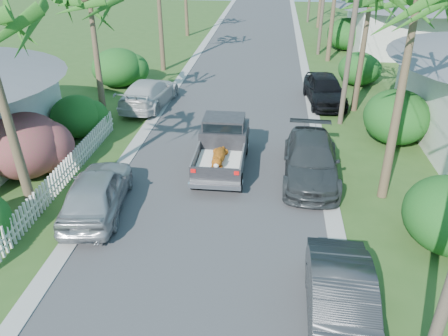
# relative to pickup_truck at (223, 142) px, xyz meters

# --- Properties ---
(ground) EXTENTS (120.00, 120.00, 0.00)m
(ground) POSITION_rel_pickup_truck_xyz_m (-0.01, -7.80, -1.01)
(ground) COLOR #30521E
(ground) RESTS_ON ground
(road) EXTENTS (8.00, 100.00, 0.02)m
(road) POSITION_rel_pickup_truck_xyz_m (-0.01, 17.20, -1.00)
(road) COLOR #38383A
(road) RESTS_ON ground
(curb_left) EXTENTS (0.60, 100.00, 0.06)m
(curb_left) POSITION_rel_pickup_truck_xyz_m (-4.31, 17.20, -0.98)
(curb_left) COLOR #A5A39E
(curb_left) RESTS_ON ground
(curb_right) EXTENTS (0.60, 100.00, 0.06)m
(curb_right) POSITION_rel_pickup_truck_xyz_m (4.29, 17.20, -0.98)
(curb_right) COLOR #A5A39E
(curb_right) RESTS_ON ground
(pickup_truck) EXTENTS (1.98, 5.12, 2.06)m
(pickup_truck) POSITION_rel_pickup_truck_xyz_m (0.00, 0.00, 0.00)
(pickup_truck) COLOR black
(pickup_truck) RESTS_ON ground
(parked_car_rn) EXTENTS (1.67, 4.56, 1.49)m
(parked_car_rn) POSITION_rel_pickup_truck_xyz_m (3.89, -8.54, -0.26)
(parked_car_rn) COLOR #2B2D30
(parked_car_rn) RESTS_ON ground
(parked_car_rm) EXTENTS (2.33, 5.39, 1.54)m
(parked_car_rm) POSITION_rel_pickup_truck_xyz_m (3.63, -0.80, -0.24)
(parked_car_rm) COLOR #323537
(parked_car_rm) RESTS_ON ground
(parked_car_rf) EXTENTS (2.47, 5.09, 1.68)m
(parked_car_rf) POSITION_rel_pickup_truck_xyz_m (4.99, 8.24, -0.17)
(parked_car_rf) COLOR black
(parked_car_rf) RESTS_ON ground
(parked_car_ln) EXTENTS (2.45, 4.88, 1.60)m
(parked_car_ln) POSITION_rel_pickup_truck_xyz_m (-4.01, -4.13, -0.21)
(parked_car_ln) COLOR #A8AAAF
(parked_car_ln) RESTS_ON ground
(parked_car_lf) EXTENTS (2.71, 5.52, 1.55)m
(parked_car_lf) POSITION_rel_pickup_truck_xyz_m (-5.01, 6.66, -0.24)
(parked_car_lf) COLOR silver
(parked_car_lf) RESTS_ON ground
(shrub_l_b) EXTENTS (3.00, 3.30, 2.60)m
(shrub_l_b) POSITION_rel_pickup_truck_xyz_m (-7.81, -1.80, 0.29)
(shrub_l_b) COLOR #BA1A54
(shrub_l_b) RESTS_ON ground
(shrub_l_c) EXTENTS (2.40, 2.64, 2.00)m
(shrub_l_c) POSITION_rel_pickup_truck_xyz_m (-7.41, 2.20, -0.01)
(shrub_l_c) COLOR #14461B
(shrub_l_c) RESTS_ON ground
(shrub_l_d) EXTENTS (3.20, 3.52, 2.40)m
(shrub_l_d) POSITION_rel_pickup_truck_xyz_m (-8.01, 10.20, 0.19)
(shrub_l_d) COLOR #14461B
(shrub_l_d) RESTS_ON ground
(shrub_r_b) EXTENTS (3.00, 3.30, 2.50)m
(shrub_r_b) POSITION_rel_pickup_truck_xyz_m (7.79, 3.20, 0.24)
(shrub_r_b) COLOR #14461B
(shrub_r_b) RESTS_ON ground
(shrub_r_c) EXTENTS (2.60, 2.86, 2.10)m
(shrub_r_c) POSITION_rel_pickup_truck_xyz_m (7.49, 12.20, 0.04)
(shrub_r_c) COLOR #14461B
(shrub_r_c) RESTS_ON ground
(shrub_r_d) EXTENTS (3.20, 3.52, 2.60)m
(shrub_r_d) POSITION_rel_pickup_truck_xyz_m (7.99, 22.20, 0.29)
(shrub_r_d) COLOR #14461B
(shrub_r_d) RESTS_ON ground
(picket_fence) EXTENTS (0.10, 11.00, 1.00)m
(picket_fence) POSITION_rel_pickup_truck_xyz_m (-6.01, -2.30, -0.51)
(picket_fence) COLOR white
(picket_fence) RESTS_ON ground
(house_right_far) EXTENTS (9.00, 8.00, 4.60)m
(house_right_far) POSITION_rel_pickup_truck_xyz_m (12.99, 22.20, 1.11)
(house_right_far) COLOR silver
(house_right_far) RESTS_ON ground
(utility_pole_b) EXTENTS (1.60, 0.26, 9.00)m
(utility_pole_b) POSITION_rel_pickup_truck_xyz_m (5.59, 5.20, 3.59)
(utility_pole_b) COLOR brown
(utility_pole_b) RESTS_ON ground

